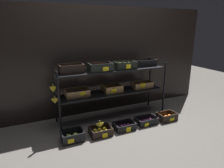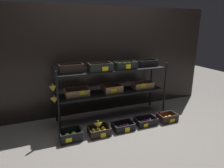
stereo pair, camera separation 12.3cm
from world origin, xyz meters
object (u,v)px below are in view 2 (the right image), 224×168
crate_ground_lemon (99,131)px  crate_ground_tangerine (167,118)px  crate_ground_apple_green (71,136)px  crate_ground_right_plum (146,122)px  crate_ground_plum (123,127)px  banana_bunch_loose (98,124)px  display_rack (112,79)px

crate_ground_lemon → crate_ground_tangerine: 1.20m
crate_ground_apple_green → crate_ground_right_plum: (1.21, -0.00, -0.01)m
crate_ground_plum → banana_bunch_loose: (-0.40, -0.01, 0.12)m
crate_ground_plum → crate_ground_lemon: bearing=-179.3°
crate_ground_apple_green → crate_ground_plum: (0.80, -0.02, -0.01)m
crate_ground_apple_green → crate_ground_plum: size_ratio=0.93×
display_rack → banana_bunch_loose: size_ratio=14.50×
crate_ground_apple_green → banana_bunch_loose: bearing=-3.8°
crate_ground_apple_green → banana_bunch_loose: 0.41m
crate_ground_apple_green → display_rack: bearing=29.0°
crate_ground_lemon → crate_ground_apple_green: bearing=176.9°
crate_ground_plum → banana_bunch_loose: 0.42m
crate_ground_lemon → crate_ground_plum: bearing=0.7°
banana_bunch_loose → crate_ground_right_plum: bearing=1.6°
banana_bunch_loose → crate_ground_tangerine: bearing=-0.3°
crate_ground_plum → crate_ground_tangerine: 0.81m
crate_ground_lemon → banana_bunch_loose: size_ratio=2.31×
crate_ground_lemon → crate_ground_tangerine: bearing=-0.5°
display_rack → banana_bunch_loose: (-0.40, -0.47, -0.52)m
crate_ground_apple_green → crate_ground_lemon: size_ratio=0.98×
crate_ground_apple_green → crate_ground_tangerine: size_ratio=0.97×
crate_ground_apple_green → banana_bunch_loose: banana_bunch_loose is taller
crate_ground_tangerine → crate_ground_apple_green: bearing=178.9°
crate_ground_apple_green → crate_ground_right_plum: crate_ground_apple_green is taller
crate_ground_plum → crate_ground_right_plum: size_ratio=0.93×
crate_ground_apple_green → banana_bunch_loose: (0.40, -0.03, 0.11)m
crate_ground_apple_green → crate_ground_tangerine: bearing=-1.1°
crate_ground_apple_green → crate_ground_lemon: (0.41, -0.02, -0.01)m
crate_ground_right_plum → crate_ground_tangerine: bearing=-4.1°
crate_ground_tangerine → crate_ground_right_plum: bearing=175.9°
banana_bunch_loose → crate_ground_apple_green: bearing=176.2°
display_rack → crate_ground_lemon: (-0.38, -0.46, -0.64)m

